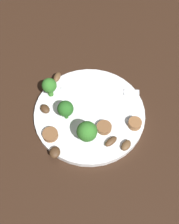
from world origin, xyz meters
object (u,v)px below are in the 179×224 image
(mushroom_1, at_px, (55,152))
(mushroom_3, at_px, (57,77))
(mushroom_5, at_px, (111,141))
(sausage_slice_2, at_px, (104,128))
(mushroom_2, at_px, (45,109))
(mushroom_0, at_px, (126,145))
(broccoli_floret_0, at_px, (87,132))
(sausage_slice_0, at_px, (135,124))
(sausage_slice_1, at_px, (50,135))
(broccoli_floret_1, at_px, (49,86))
(plate, at_px, (90,114))
(broccoli_floret_2, at_px, (65,109))
(fork, at_px, (106,91))

(mushroom_1, relative_size, mushroom_3, 0.91)
(mushroom_1, distance_m, mushroom_5, 0.11)
(mushroom_1, bearing_deg, sausage_slice_2, 26.54)
(sausage_slice_2, relative_size, mushroom_2, 1.28)
(mushroom_0, bearing_deg, broccoli_floret_0, 165.84)
(sausage_slice_0, xyz_separation_m, mushroom_1, (-0.17, -0.06, -0.00))
(sausage_slice_1, relative_size, mushroom_3, 1.16)
(broccoli_floret_1, bearing_deg, broccoli_floret_0, -57.33)
(mushroom_2, bearing_deg, mushroom_1, -77.91)
(mushroom_2, bearing_deg, mushroom_0, -30.11)
(plate, height_order, broccoli_floret_1, broccoli_floret_1)
(plate, relative_size, broccoli_floret_2, 4.78)
(broccoli_floret_0, xyz_separation_m, mushroom_3, (-0.06, 0.16, -0.03))
(mushroom_2, bearing_deg, broccoli_floret_1, 74.55)
(mushroom_0, distance_m, mushroom_5, 0.03)
(broccoli_floret_1, height_order, mushroom_3, broccoli_floret_1)
(fork, height_order, broccoli_floret_1, broccoli_floret_1)
(broccoli_floret_0, relative_size, sausage_slice_2, 1.81)
(broccoli_floret_2, bearing_deg, mushroom_3, 100.70)
(sausage_slice_0, height_order, mushroom_3, sausage_slice_0)
(fork, xyz_separation_m, mushroom_2, (-0.14, -0.04, 0.00))
(broccoli_floret_1, relative_size, sausage_slice_1, 1.56)
(broccoli_floret_2, height_order, mushroom_0, broccoli_floret_2)
(sausage_slice_0, bearing_deg, fork, 120.01)
(sausage_slice_1, xyz_separation_m, mushroom_2, (-0.01, 0.06, 0.00))
(sausage_slice_0, bearing_deg, mushroom_0, -116.90)
(sausage_slice_2, xyz_separation_m, mushroom_3, (-0.10, 0.14, 0.00))
(broccoli_floret_0, relative_size, mushroom_0, 2.18)
(broccoli_floret_0, height_order, broccoli_floret_1, broccoli_floret_0)
(fork, xyz_separation_m, sausage_slice_0, (0.05, -0.09, 0.01))
(plate, xyz_separation_m, broccoli_floret_2, (-0.05, -0.01, 0.04))
(fork, distance_m, mushroom_3, 0.12)
(broccoli_floret_0, xyz_separation_m, sausage_slice_0, (0.10, 0.03, -0.03))
(mushroom_3, distance_m, mushroom_5, 0.20)
(broccoli_floret_2, bearing_deg, mushroom_1, -105.82)
(mushroom_0, distance_m, mushroom_2, 0.19)
(mushroom_0, height_order, mushroom_3, mushroom_3)
(sausage_slice_0, height_order, mushroom_1, same)
(broccoli_floret_2, bearing_deg, plate, 11.16)
(plate, bearing_deg, mushroom_5, -62.67)
(broccoli_floret_1, distance_m, mushroom_5, 0.18)
(fork, height_order, sausage_slice_1, sausage_slice_1)
(mushroom_1, xyz_separation_m, mushroom_2, (-0.02, 0.10, -0.00))
(sausage_slice_1, bearing_deg, sausage_slice_2, 5.43)
(sausage_slice_2, xyz_separation_m, mushroom_0, (0.04, -0.04, 0.00))
(sausage_slice_0, relative_size, sausage_slice_2, 0.89)
(sausage_slice_0, bearing_deg, broccoli_floret_2, 168.79)
(mushroom_3, bearing_deg, fork, -21.23)
(broccoli_floret_0, distance_m, sausage_slice_1, 0.08)
(mushroom_2, bearing_deg, broccoli_floret_0, -41.01)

